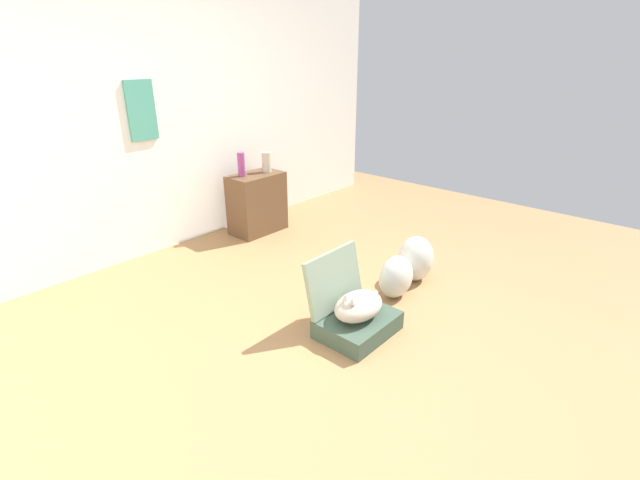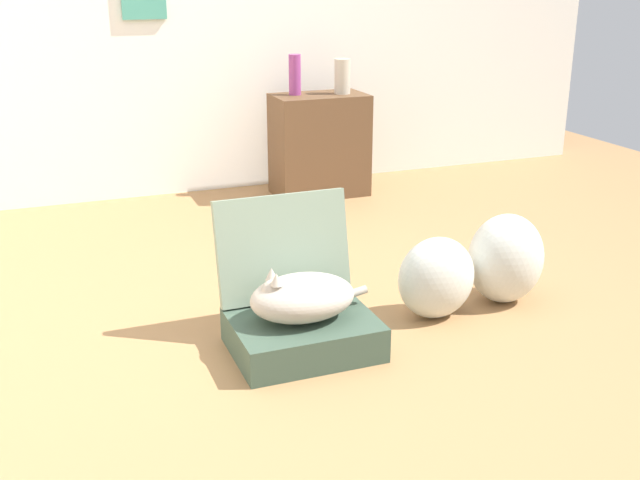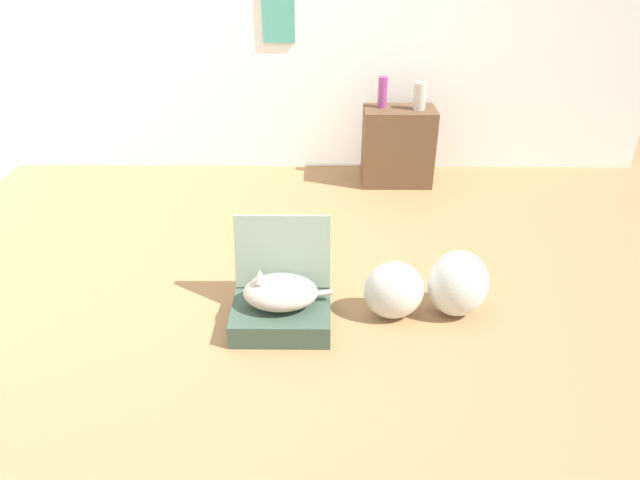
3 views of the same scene
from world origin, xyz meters
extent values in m
plane|color=#9E7247|center=(0.00, 0.00, 0.00)|extent=(7.68, 7.68, 0.00)
cube|color=#384C3D|center=(0.18, -0.15, 0.07)|extent=(0.53, 0.42, 0.13)
cube|color=gray|center=(0.18, 0.07, 0.34)|extent=(0.53, 0.12, 0.42)
ellipsoid|color=#B2A899|center=(0.18, -0.15, 0.22)|extent=(0.40, 0.28, 0.17)
sphere|color=#B2A899|center=(0.07, -0.15, 0.26)|extent=(0.10, 0.10, 0.10)
cone|color=#B2A899|center=(0.07, -0.18, 0.32)|extent=(0.05, 0.05, 0.05)
cone|color=#B2A899|center=(0.07, -0.12, 0.32)|extent=(0.05, 0.05, 0.05)
cylinder|color=#B2A899|center=(0.36, -0.11, 0.18)|extent=(0.20, 0.03, 0.07)
ellipsoid|color=silver|center=(0.79, -0.06, 0.17)|extent=(0.33, 0.24, 0.35)
ellipsoid|color=silver|center=(1.15, -0.03, 0.20)|extent=(0.33, 0.29, 0.39)
cube|color=brown|center=(1.02, 1.85, 0.32)|extent=(0.58, 0.35, 0.64)
cylinder|color=#8C387A|center=(0.87, 1.89, 0.76)|extent=(0.08, 0.08, 0.24)
cylinder|color=#B7AD99|center=(1.16, 1.83, 0.74)|extent=(0.10, 0.10, 0.21)
camera|label=1|loc=(-2.01, -1.74, 1.84)|focal=25.42mm
camera|label=2|loc=(-0.71, -2.62, 1.37)|focal=43.19mm
camera|label=3|loc=(0.41, -2.66, 1.94)|focal=31.83mm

